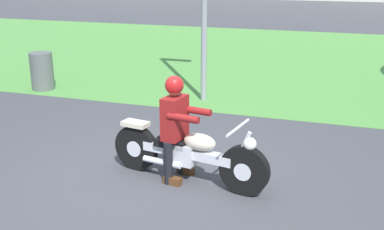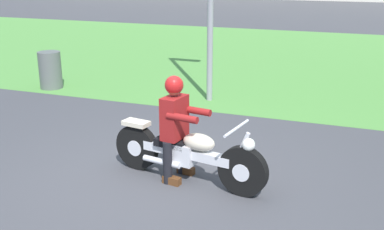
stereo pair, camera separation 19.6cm
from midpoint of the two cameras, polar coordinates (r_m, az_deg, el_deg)
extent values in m
plane|color=#424247|center=(6.22, -5.45, -8.19)|extent=(120.00, 120.00, 0.00)
cube|color=#549342|center=(14.67, 9.04, 7.06)|extent=(60.00, 12.00, 0.01)
cylinder|color=black|center=(5.79, 5.42, -6.74)|extent=(0.65, 0.22, 0.64)
cylinder|color=silver|center=(5.79, 5.42, -6.74)|extent=(0.24, 0.18, 0.22)
cylinder|color=black|center=(6.51, -7.65, -3.96)|extent=(0.65, 0.22, 0.64)
cylinder|color=silver|center=(6.51, -7.65, -3.96)|extent=(0.24, 0.18, 0.22)
cube|color=silver|center=(6.08, -1.52, -4.61)|extent=(1.28, 0.35, 0.12)
cube|color=silver|center=(6.11, -1.93, -4.70)|extent=(0.36, 0.29, 0.28)
ellipsoid|color=beige|center=(5.93, -0.02, -3.32)|extent=(0.47, 0.31, 0.22)
cube|color=black|center=(6.15, -3.32, -3.38)|extent=(0.47, 0.31, 0.10)
cube|color=beige|center=(6.39, -7.78, -1.06)|extent=(0.39, 0.26, 0.06)
cylinder|color=silver|center=(5.71, 5.03, -4.37)|extent=(0.26, 0.09, 0.53)
cylinder|color=silver|center=(5.63, 4.64, -1.55)|extent=(0.15, 0.66, 0.04)
sphere|color=white|center=(5.63, 6.09, -3.53)|extent=(0.16, 0.16, 0.16)
cylinder|color=silver|center=(6.17, -4.59, -5.74)|extent=(0.56, 0.17, 0.08)
cylinder|color=black|center=(6.35, -2.13, -4.72)|extent=(0.12, 0.12, 0.57)
cube|color=#593319|center=(6.42, -1.64, -6.74)|extent=(0.25, 0.14, 0.10)
cylinder|color=black|center=(6.07, -3.84, -5.87)|extent=(0.12, 0.12, 0.57)
cube|color=#593319|center=(6.14, -3.31, -7.98)|extent=(0.25, 0.14, 0.10)
cube|color=maroon|center=(6.01, -3.05, -0.33)|extent=(0.28, 0.41, 0.56)
cylinder|color=maroon|center=(6.02, -0.43, 0.53)|extent=(0.43, 0.16, 0.09)
cylinder|color=maroon|center=(5.74, -2.05, -0.37)|extent=(0.43, 0.16, 0.09)
sphere|color=#996B4C|center=(5.89, -3.11, 3.36)|extent=(0.20, 0.20, 0.20)
sphere|color=#B21919|center=(5.89, -3.12, 3.64)|extent=(0.24, 0.24, 0.24)
cylinder|color=#595E5B|center=(11.13, -18.30, 5.09)|extent=(0.51, 0.51, 0.84)
camera|label=1|loc=(0.10, -90.92, -0.30)|focal=43.78mm
camera|label=2|loc=(0.10, 89.08, 0.30)|focal=43.78mm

